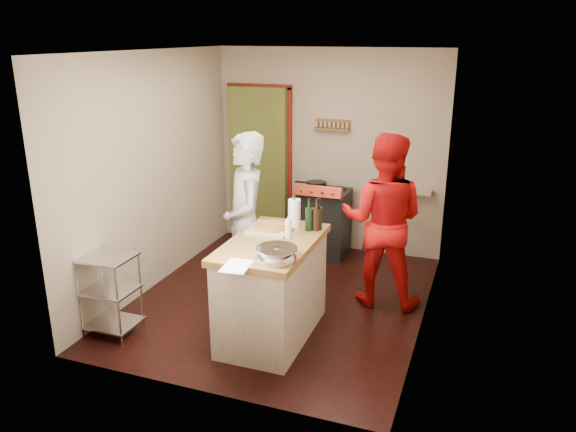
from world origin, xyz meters
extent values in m
plane|color=black|center=(0.00, 0.00, 0.00)|extent=(3.50, 3.50, 0.00)
cube|color=gray|center=(0.00, 1.75, 1.30)|extent=(3.00, 0.04, 2.60)
cube|color=#565B23|center=(-0.95, 1.80, 1.05)|extent=(0.80, 0.40, 2.10)
cube|color=maroon|center=(-1.37, 1.73, 1.05)|extent=(0.06, 0.06, 2.10)
cube|color=maroon|center=(-0.53, 1.73, 1.05)|extent=(0.06, 0.06, 2.10)
cube|color=maroon|center=(-0.95, 1.73, 2.10)|extent=(0.90, 0.06, 0.06)
cube|color=brown|center=(0.05, 1.70, 1.60)|extent=(0.46, 0.09, 0.03)
cube|color=brown|center=(0.05, 1.74, 1.66)|extent=(0.46, 0.02, 0.12)
cube|color=olive|center=(0.05, 1.70, 1.66)|extent=(0.42, 0.04, 0.07)
cube|color=gray|center=(0.95, 1.65, 0.90)|extent=(0.80, 0.18, 0.04)
cube|color=black|center=(0.75, 1.65, 1.02)|extent=(0.10, 0.14, 0.22)
cube|color=gray|center=(-1.50, 0.00, 1.30)|extent=(0.04, 3.50, 2.60)
cube|color=gray|center=(1.50, 0.00, 1.30)|extent=(0.04, 3.50, 2.60)
cube|color=white|center=(0.00, 0.00, 2.61)|extent=(3.00, 3.50, 0.02)
cube|color=black|center=(0.05, 1.43, 0.40)|extent=(0.60, 0.55, 0.80)
cube|color=black|center=(0.05, 1.43, 0.83)|extent=(0.60, 0.55, 0.06)
cube|color=maroon|center=(0.05, 1.15, 0.92)|extent=(0.60, 0.15, 0.17)
cylinder|color=black|center=(-0.10, 1.56, 0.91)|extent=(0.26, 0.26, 0.05)
cylinder|color=silver|center=(-1.50, -1.38, 0.40)|extent=(0.02, 0.02, 0.80)
cylinder|color=silver|center=(-1.06, -1.38, 0.40)|extent=(0.02, 0.02, 0.80)
cylinder|color=silver|center=(-1.50, -1.02, 0.40)|extent=(0.02, 0.02, 0.80)
cylinder|color=silver|center=(-1.06, -1.02, 0.40)|extent=(0.02, 0.02, 0.80)
cube|color=silver|center=(-1.28, -1.20, 0.10)|extent=(0.48, 0.40, 0.02)
cube|color=silver|center=(-1.28, -1.20, 0.45)|extent=(0.48, 0.40, 0.02)
cube|color=silver|center=(-1.28, -1.20, 0.78)|extent=(0.48, 0.40, 0.02)
cube|color=beige|center=(0.18, -0.72, 0.45)|extent=(0.69, 1.21, 0.90)
cube|color=olive|center=(0.18, -0.72, 0.93)|extent=(0.75, 1.28, 0.06)
cube|color=#DEB887|center=(0.07, -0.45, 0.97)|extent=(0.40, 0.40, 0.02)
cylinder|color=#C97E3E|center=(0.07, -0.45, 1.00)|extent=(0.32, 0.32, 0.02)
ellipsoid|color=silver|center=(0.39, -1.13, 1.02)|extent=(0.35, 0.35, 0.11)
cylinder|color=white|center=(0.25, -0.29, 1.10)|extent=(0.12, 0.12, 0.28)
cylinder|color=silver|center=(0.30, -0.59, 1.05)|extent=(0.06, 0.06, 0.17)
cube|color=white|center=(0.13, -1.36, 0.96)|extent=(0.24, 0.32, 0.00)
cylinder|color=black|center=(0.49, -0.27, 1.12)|extent=(0.08, 0.08, 0.31)
cylinder|color=black|center=(0.48, -0.30, 1.12)|extent=(0.08, 0.08, 0.31)
cylinder|color=black|center=(0.41, -0.32, 1.12)|extent=(0.08, 0.08, 0.31)
imported|color=#ADAEB2|center=(-0.26, -0.31, 0.93)|extent=(0.75, 0.81, 1.86)
imported|color=#AE0B0C|center=(1.00, 0.34, 0.92)|extent=(0.92, 0.73, 1.83)
camera|label=1|loc=(1.97, -5.15, 2.77)|focal=35.00mm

